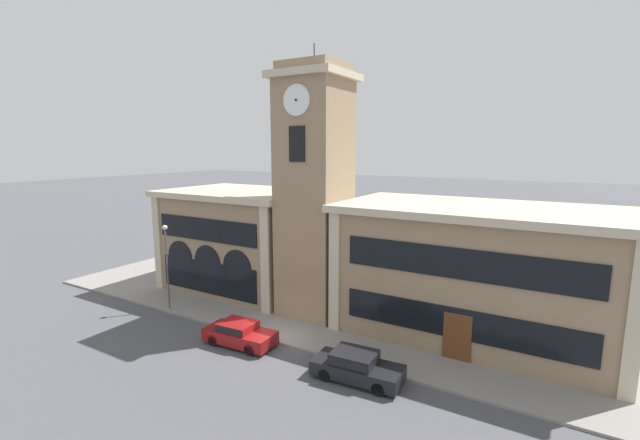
% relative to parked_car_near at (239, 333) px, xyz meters
% --- Properties ---
extents(ground_plane, '(300.00, 300.00, 0.00)m').
position_rel_parked_car_near_xyz_m(ground_plane, '(1.27, 1.15, -0.73)').
color(ground_plane, '#4C4C51').
extents(sidewalk_kerb, '(44.55, 13.58, 0.15)m').
position_rel_parked_car_near_xyz_m(sidewalk_kerb, '(1.27, 7.94, -0.66)').
color(sidewalk_kerb, gray).
rests_on(sidewalk_kerb, ground_plane).
extents(clock_tower, '(4.81, 4.81, 18.16)m').
position_rel_parked_car_near_xyz_m(clock_tower, '(1.27, 6.52, 7.80)').
color(clock_tower, '#937A5B').
rests_on(clock_tower, ground_plane).
extents(town_hall_left_wing, '(12.42, 8.96, 8.15)m').
position_rel_parked_car_near_xyz_m(town_hall_left_wing, '(-6.94, 8.56, 3.37)').
color(town_hall_left_wing, '#937A5B').
rests_on(town_hall_left_wing, ground_plane).
extents(town_hall_right_wing, '(16.62, 8.96, 8.12)m').
position_rel_parked_car_near_xyz_m(town_hall_right_wing, '(11.59, 8.57, 3.35)').
color(town_hall_right_wing, '#937A5B').
rests_on(town_hall_right_wing, ground_plane).
extents(parked_car_near, '(4.39, 2.16, 1.38)m').
position_rel_parked_car_near_xyz_m(parked_car_near, '(0.00, 0.00, 0.00)').
color(parked_car_near, maroon).
rests_on(parked_car_near, ground_plane).
extents(parked_car_mid, '(4.64, 2.18, 1.46)m').
position_rel_parked_car_near_xyz_m(parked_car_mid, '(7.69, -0.00, 0.03)').
color(parked_car_mid, black).
rests_on(parked_car_mid, ground_plane).
extents(street_lamp, '(0.36, 0.36, 6.10)m').
position_rel_parked_car_near_xyz_m(street_lamp, '(-7.98, 1.60, 3.39)').
color(street_lamp, '#4C4C51').
rests_on(street_lamp, sidewalk_kerb).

